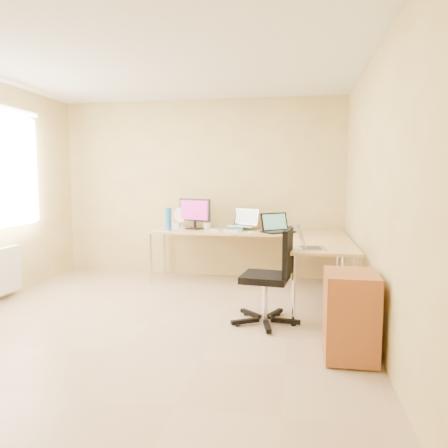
% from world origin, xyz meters
% --- Properties ---
extents(floor, '(4.50, 4.50, 0.00)m').
position_xyz_m(floor, '(0.00, 0.00, 0.00)').
color(floor, tan).
rests_on(floor, ground).
extents(ceiling, '(4.50, 4.50, 0.00)m').
position_xyz_m(ceiling, '(0.00, 0.00, 2.60)').
color(ceiling, white).
rests_on(ceiling, ground).
extents(wall_back, '(4.50, 0.00, 4.50)m').
position_xyz_m(wall_back, '(0.00, 2.25, 1.30)').
color(wall_back, '#D5C477').
rests_on(wall_back, ground).
extents(wall_right, '(0.00, 4.50, 4.50)m').
position_xyz_m(wall_right, '(2.10, 0.00, 1.30)').
color(wall_right, '#D5C477').
rests_on(wall_right, ground).
extents(desk_main, '(2.65, 0.70, 0.73)m').
position_xyz_m(desk_main, '(0.72, 1.85, 0.36)').
color(desk_main, tan).
rests_on(desk_main, ground).
extents(desk_return, '(0.70, 1.30, 0.73)m').
position_xyz_m(desk_return, '(1.70, 0.85, 0.36)').
color(desk_return, tan).
rests_on(desk_return, ground).
extents(monitor, '(0.54, 0.34, 0.44)m').
position_xyz_m(monitor, '(-0.02, 1.93, 0.95)').
color(monitor, black).
rests_on(monitor, desk_main).
extents(book_stack, '(0.20, 0.26, 0.04)m').
position_xyz_m(book_stack, '(0.59, 1.99, 0.75)').
color(book_stack, teal).
rests_on(book_stack, desk_main).
extents(laptop_center, '(0.46, 0.41, 0.25)m').
position_xyz_m(laptop_center, '(0.67, 2.02, 0.90)').
color(laptop_center, silver).
rests_on(laptop_center, desk_main).
extents(laptop_black, '(0.52, 0.50, 0.26)m').
position_xyz_m(laptop_black, '(1.18, 1.75, 0.86)').
color(laptop_black, black).
rests_on(laptop_black, desk_main).
extents(keyboard, '(0.47, 0.28, 0.02)m').
position_xyz_m(keyboard, '(0.46, 1.76, 0.74)').
color(keyboard, white).
rests_on(keyboard, desk_main).
extents(mouse, '(0.11, 0.08, 0.03)m').
position_xyz_m(mouse, '(0.83, 1.55, 0.75)').
color(mouse, white).
rests_on(mouse, desk_main).
extents(mug, '(0.10, 0.10, 0.10)m').
position_xyz_m(mug, '(0.18, 1.82, 0.78)').
color(mug, silver).
rests_on(mug, desk_main).
extents(cd_stack, '(0.14, 0.14, 0.03)m').
position_xyz_m(cd_stack, '(0.39, 1.73, 0.74)').
color(cd_stack, silver).
rests_on(cd_stack, desk_main).
extents(water_bottle, '(0.10, 0.10, 0.32)m').
position_xyz_m(water_bottle, '(-0.32, 1.64, 0.89)').
color(water_bottle, '#266CA9').
rests_on(water_bottle, desk_main).
extents(papers, '(0.25, 0.34, 0.01)m').
position_xyz_m(papers, '(-0.38, 1.70, 0.73)').
color(papers, beige).
rests_on(papers, desk_main).
extents(white_box, '(0.23, 0.18, 0.08)m').
position_xyz_m(white_box, '(-0.39, 2.05, 0.77)').
color(white_box, white).
rests_on(white_box, desk_main).
extents(desk_fan, '(0.26, 0.26, 0.27)m').
position_xyz_m(desk_fan, '(-0.24, 2.05, 0.87)').
color(desk_fan, white).
rests_on(desk_fan, desk_main).
extents(black_cup, '(0.08, 0.08, 0.10)m').
position_xyz_m(black_cup, '(1.34, 1.61, 0.78)').
color(black_cup, black).
rests_on(black_cup, desk_main).
extents(laptop_return, '(0.37, 0.31, 0.22)m').
position_xyz_m(laptop_return, '(1.57, 0.44, 0.84)').
color(laptop_return, silver).
rests_on(laptop_return, desk_return).
extents(office_chair, '(0.65, 0.65, 0.97)m').
position_xyz_m(office_chair, '(1.12, 0.23, 0.50)').
color(office_chair, black).
rests_on(office_chair, ground).
extents(cabinet, '(0.40, 0.50, 0.69)m').
position_xyz_m(cabinet, '(1.85, -0.49, 0.36)').
color(cabinet, brown).
rests_on(cabinet, ground).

